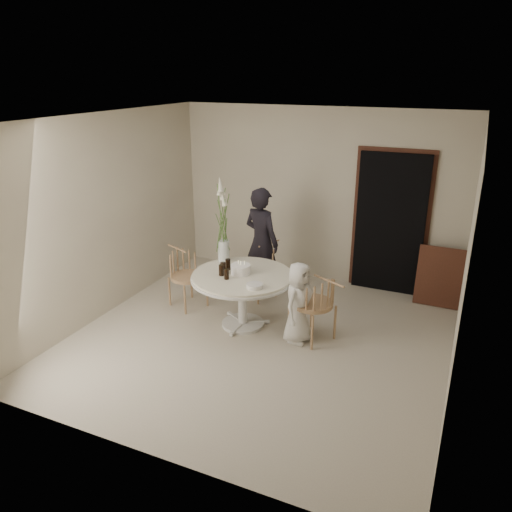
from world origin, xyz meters
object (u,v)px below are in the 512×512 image
at_px(boy, 298,303).
at_px(birthday_cake, 241,269).
at_px(table, 242,282).
at_px(chair_right, 320,300).
at_px(chair_far, 264,262).
at_px(chair_left, 182,269).
at_px(girl, 262,242).
at_px(flower_vase, 223,227).

height_order(boy, birthday_cake, boy).
bearing_deg(table, chair_right, -0.43).
height_order(chair_far, chair_left, chair_left).
xyz_separation_m(boy, birthday_cake, (-0.83, 0.10, 0.27)).
distance_m(girl, boy, 1.53).
xyz_separation_m(chair_far, chair_left, (-0.94, -0.75, 0.02)).
height_order(table, flower_vase, flower_vase).
bearing_deg(chair_right, chair_far, -104.36).
distance_m(chair_far, flower_vase, 1.02).
relative_size(table, birthday_cake, 5.24).
relative_size(chair_far, flower_vase, 0.69).
bearing_deg(boy, flower_vase, 80.77).
height_order(chair_left, girl, girl).
height_order(chair_right, chair_left, chair_right).
bearing_deg(birthday_cake, chair_right, -1.04).
bearing_deg(chair_left, chair_far, -27.88).
xyz_separation_m(girl, boy, (0.98, -1.13, -0.30)).
relative_size(chair_right, birthday_cake, 3.49).
relative_size(birthday_cake, flower_vase, 0.22).
bearing_deg(boy, girl, 50.27).
bearing_deg(table, girl, 100.09).
relative_size(chair_left, boy, 0.80).
bearing_deg(girl, flower_vase, 89.30).
bearing_deg(birthday_cake, girl, 98.54).
bearing_deg(flower_vase, chair_far, 65.48).
xyz_separation_m(chair_far, flower_vase, (-0.31, -0.67, 0.69)).
distance_m(chair_left, boy, 1.90).
distance_m(table, girl, 1.08).
height_order(chair_right, girl, girl).
bearing_deg(girl, boy, 149.69).
height_order(table, boy, boy).
bearing_deg(table, chair_left, 166.51).
xyz_separation_m(chair_far, girl, (-0.05, 0.04, 0.29)).
xyz_separation_m(chair_left, boy, (1.87, -0.34, -0.02)).
height_order(chair_right, birthday_cake, birthday_cake).
xyz_separation_m(table, girl, (-0.19, 1.05, 0.20)).
distance_m(boy, birthday_cake, 0.88).
relative_size(chair_right, chair_left, 1.06).
height_order(chair_far, birthday_cake, birthday_cake).
xyz_separation_m(girl, flower_vase, (-0.25, -0.72, 0.40)).
xyz_separation_m(chair_far, chair_right, (1.18, -1.01, 0.05)).
bearing_deg(chair_left, chair_right, -73.54).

